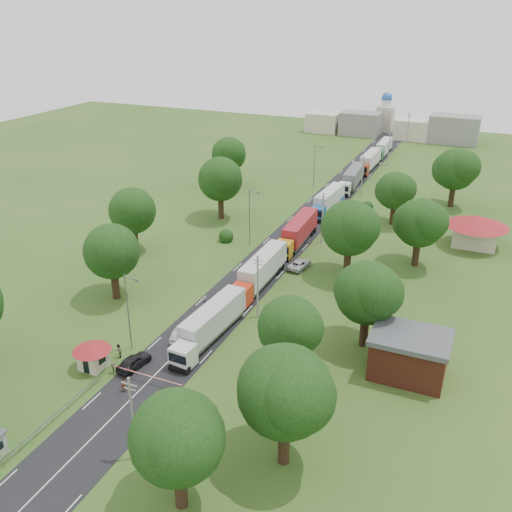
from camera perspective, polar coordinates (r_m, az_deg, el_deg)
The scene contains 45 objects.
ground at distance 83.96m, azimuth -1.40°, elevation -3.17°, with size 260.00×260.00×0.00m, color #2D541C.
road at distance 100.76m, azimuth 3.38°, elevation 1.63°, with size 8.00×200.00×0.04m, color black.
boom_barrier at distance 65.69m, azimuth -11.88°, elevation -11.39°, with size 9.22×0.35×1.18m.
guard_booth at distance 68.12m, azimuth -16.07°, elevation -9.18°, with size 4.40×4.40×3.45m.
guard_rail at distance 62.32m, azimuth -20.07°, elevation -15.78°, with size 0.10×17.00×1.70m, color slate, non-canonical shape.
info_sign at distance 111.72m, azimuth 8.63°, elevation 5.33°, with size 0.12×3.10×4.10m.
pole_0 at distance 53.73m, azimuth -12.22°, elevation -15.53°, with size 1.60×0.24×9.00m.
pole_1 at distance 74.13m, azimuth 0.16°, elevation -3.00°, with size 1.60×0.24×9.00m.
pole_2 at distance 98.35m, azimuth 6.66°, elevation 3.86°, with size 1.60×0.24×9.00m.
pole_3 at distance 124.16m, azimuth 10.56°, elevation 7.92°, with size 1.60×0.24×9.00m.
pole_4 at distance 150.76m, azimuth 13.15°, elevation 10.56°, with size 1.60×0.24×9.00m.
pole_5 at distance 177.79m, azimuth 14.98°, elevation 12.38°, with size 1.60×0.24×9.00m.
lamp_0 at distance 68.67m, azimuth -12.60°, elevation -5.18°, with size 2.03×0.22×10.00m.
lamp_1 at distance 96.29m, azimuth -0.57°, elevation 4.12°, with size 2.03×0.22×10.00m.
lamp_2 at distance 127.58m, azimuth 5.92°, elevation 9.04°, with size 2.03×0.22×10.00m.
tree_0 at distance 47.41m, azimuth -7.80°, elevation -17.42°, with size 8.80×8.80×11.07m.
tree_1 at distance 50.50m, azimuth 2.98°, elevation -13.27°, with size 9.60×9.60×12.05m.
tree_2 at distance 61.65m, azimuth 3.44°, elevation -7.08°, with size 8.00×8.00×10.10m.
tree_3 at distance 68.42m, azimuth 11.11°, elevation -3.56°, with size 8.80×8.80×11.07m.
tree_4 at distance 85.62m, azimuth 9.37°, elevation 2.83°, with size 9.60×9.60×12.05m.
tree_5 at distance 91.77m, azimuth 16.07°, elevation 3.24°, with size 8.80×8.80×11.07m.
tree_6 at distance 108.84m, azimuth 13.76°, elevation 6.39°, with size 8.00×8.00×10.10m.
tree_7 at distance 121.91m, azimuth 19.34°, elevation 8.22°, with size 9.60×9.60×12.05m.
tree_10 at distance 80.53m, azimuth -14.18°, elevation 0.51°, with size 8.80×8.80×11.07m.
tree_11 at distance 95.63m, azimuth -12.22°, elevation 4.49°, with size 8.80×8.80×11.07m.
tree_12 at distance 108.68m, azimuth -3.56°, elevation 7.71°, with size 9.60×9.60×12.05m.
tree_13 at distance 129.54m, azimuth -2.72°, elevation 10.14°, with size 8.80×8.80×11.07m.
house_brick at distance 66.38m, azimuth 15.07°, elevation -9.50°, with size 8.60×6.60×5.20m.
house_cream at distance 103.63m, azimuth 21.20°, elevation 2.79°, with size 10.08×10.08×5.80m.
distant_town at distance 183.62m, azimuth 13.70°, elevation 12.48°, with size 52.00×8.00×8.00m.
church at distance 191.84m, azimuth 12.81°, elevation 13.62°, with size 5.00×5.00×12.30m.
truck_0 at distance 70.73m, azimuth -4.68°, elevation -6.81°, with size 3.35×15.16×4.19m.
truck_1 at distance 83.65m, azimuth 0.45°, elevation -1.51°, with size 2.73×15.65×4.34m.
truck_2 at distance 98.25m, azimuth 4.22°, elevation 2.44°, with size 3.17×15.60×4.31m.
truck_3 at distance 114.88m, azimuth 7.20°, elevation 5.50°, with size 3.01×14.73×4.07m.
truck_4 at distance 130.76m, azimuth 9.61°, elevation 7.69°, with size 3.38×15.20×4.20m.
truck_5 at distance 146.19m, azimuth 11.28°, elevation 9.30°, with size 2.70×14.92×4.14m.
truck_6 at distance 161.09m, azimuth 12.62°, elevation 10.49°, with size 2.63×14.00×3.88m.
car_lane_front at distance 67.81m, azimuth -12.12°, elevation -10.28°, with size 1.85×4.60×1.57m, color black.
car_lane_mid at distance 72.05m, azimuth -7.38°, elevation -7.68°, with size 1.60×4.59×1.51m, color #9B9EA3.
car_lane_rear at distance 79.25m, azimuth -3.90°, elevation -4.44°, with size 1.86×4.58×1.33m, color black.
car_verge_near at distance 89.83m, azimuth 4.36°, elevation -0.83°, with size 2.31×5.00×1.39m, color silver.
car_verge_far at distance 106.49m, azimuth 7.76°, elevation 3.09°, with size 1.56×3.87×1.32m, color #5A5D62.
pedestrian_near at distance 64.29m, azimuth -13.10°, elevation -12.48°, with size 0.60×0.39×1.65m, color gray.
pedestrian_booth at distance 69.80m, azimuth -13.57°, elevation -9.26°, with size 0.85×0.66×1.74m, color gray.
Camera 1 is at (31.61, -67.58, 38.50)m, focal length 40.00 mm.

